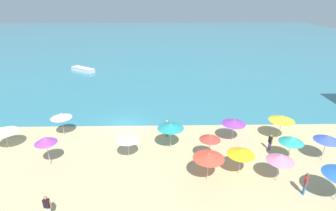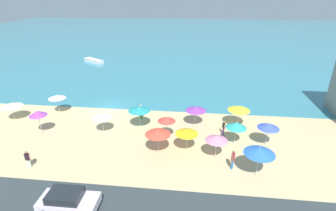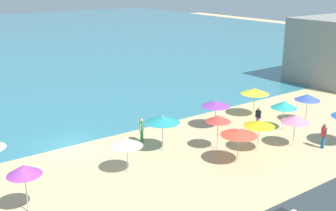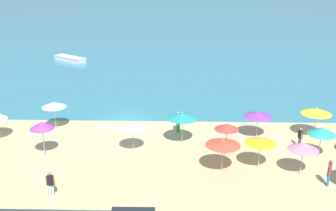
# 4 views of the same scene
# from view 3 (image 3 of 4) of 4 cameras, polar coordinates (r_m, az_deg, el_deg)

# --- Properties ---
(ground_plane) EXTENTS (160.00, 160.00, 0.00)m
(ground_plane) POSITION_cam_3_polar(r_m,az_deg,el_deg) (30.76, -13.19, -5.42)
(ground_plane) COLOR #CDB482
(beach_umbrella_0) EXTENTS (2.27, 2.27, 2.24)m
(beach_umbrella_0) POSITION_cam_3_polar(r_m,az_deg,el_deg) (33.16, 6.49, 0.23)
(beach_umbrella_0) COLOR #B2B2B7
(beach_umbrella_0) RESTS_ON ground_plane
(beach_umbrella_1) EXTENTS (2.36, 2.36, 2.38)m
(beach_umbrella_1) POSITION_cam_3_polar(r_m,az_deg,el_deg) (26.93, 9.59, -3.63)
(beach_umbrella_1) COLOR #B2B2B7
(beach_umbrella_1) RESTS_ON ground_plane
(beach_umbrella_2) EXTENTS (2.14, 2.14, 2.27)m
(beach_umbrella_2) POSITION_cam_3_polar(r_m,az_deg,el_deg) (29.20, 12.26, -2.38)
(beach_umbrella_2) COLOR #B2B2B7
(beach_umbrella_2) RESTS_ON ground_plane
(beach_umbrella_3) EXTENTS (1.76, 1.76, 2.69)m
(beach_umbrella_3) POSITION_cam_3_polar(r_m,az_deg,el_deg) (22.33, -18.92, -8.26)
(beach_umbrella_3) COLOR #B2B2B7
(beach_umbrella_3) RESTS_ON ground_plane
(beach_umbrella_6) EXTENTS (1.95, 1.95, 2.28)m
(beach_umbrella_6) POSITION_cam_3_polar(r_m,az_deg,el_deg) (25.56, -5.58, -4.99)
(beach_umbrella_6) COLOR #B2B2B7
(beach_umbrella_6) RESTS_ON ground_plane
(beach_umbrella_9) EXTENTS (2.41, 2.41, 2.51)m
(beach_umbrella_9) POSITION_cam_3_polar(r_m,az_deg,el_deg) (36.46, 11.69, 1.92)
(beach_umbrella_9) COLOR #B2B2B7
(beach_umbrella_9) RESTS_ON ground_plane
(beach_umbrella_10) EXTENTS (2.00, 2.00, 2.40)m
(beach_umbrella_10) POSITION_cam_3_polar(r_m,az_deg,el_deg) (33.68, 15.44, 0.12)
(beach_umbrella_10) COLOR #B2B2B7
(beach_umbrella_10) RESTS_ON ground_plane
(beach_umbrella_11) EXTENTS (2.01, 2.01, 2.36)m
(beach_umbrella_11) POSITION_cam_3_polar(r_m,az_deg,el_deg) (30.63, 16.86, -1.71)
(beach_umbrella_11) COLOR #B2B2B7
(beach_umbrella_11) RESTS_ON ground_plane
(beach_umbrella_13) EXTENTS (2.40, 2.40, 2.58)m
(beach_umbrella_13) POSITION_cam_3_polar(r_m,az_deg,el_deg) (28.47, -0.74, -1.87)
(beach_umbrella_13) COLOR #B2B2B7
(beach_umbrella_13) RESTS_ON ground_plane
(beach_umbrella_14) EXTENTS (1.76, 1.76, 2.56)m
(beach_umbrella_14) POSITION_cam_3_polar(r_m,az_deg,el_deg) (28.89, 6.80, -1.76)
(beach_umbrella_14) COLOR #B2B2B7
(beach_umbrella_14) RESTS_ON ground_plane
(beach_umbrella_15) EXTENTS (2.05, 2.05, 2.44)m
(beach_umbrella_15) POSITION_cam_3_polar(r_m,az_deg,el_deg) (36.03, 18.39, 1.07)
(beach_umbrella_15) COLOR #B2B2B7
(beach_umbrella_15) RESTS_ON ground_plane
(bather_0) EXTENTS (0.35, 0.53, 1.80)m
(bather_0) POSITION_cam_3_polar(r_m,az_deg,el_deg) (31.24, 20.34, -3.72)
(bather_0) COLOR #216DB8
(bather_0) RESTS_ON ground_plane
(bather_1) EXTENTS (0.50, 0.38, 1.78)m
(bather_1) POSITION_cam_3_polar(r_m,az_deg,el_deg) (30.45, -3.59, -3.18)
(bather_1) COLOR green
(bather_1) RESTS_ON ground_plane
(bather_3) EXTENTS (0.28, 0.56, 1.58)m
(bather_3) POSITION_cam_3_polar(r_m,az_deg,el_deg) (34.32, 12.13, -1.37)
(bather_3) COLOR purple
(bather_3) RESTS_ON ground_plane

